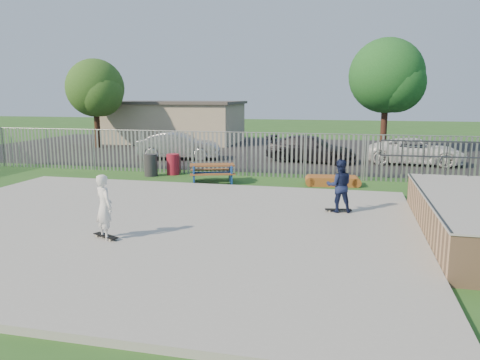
% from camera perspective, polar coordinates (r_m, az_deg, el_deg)
% --- Properties ---
extents(ground, '(120.00, 120.00, 0.00)m').
position_cam_1_polar(ground, '(13.46, -11.75, -5.69)').
color(ground, '#2A5B1F').
rests_on(ground, ground).
extents(concrete_slab, '(15.00, 12.00, 0.15)m').
position_cam_1_polar(concrete_slab, '(13.44, -11.76, -5.38)').
color(concrete_slab, '#9E9F99').
rests_on(concrete_slab, ground).
extents(fence, '(26.04, 16.02, 2.00)m').
position_cam_1_polar(fence, '(17.12, -2.32, 1.36)').
color(fence, gray).
rests_on(fence, ground).
extents(picnic_table, '(2.25, 2.05, 0.79)m').
position_cam_1_polar(picnic_table, '(19.84, -3.40, 0.84)').
color(picnic_table, brown).
rests_on(picnic_table, ground).
extents(funbox, '(1.95, 1.14, 0.37)m').
position_cam_1_polar(funbox, '(19.60, 11.20, -0.10)').
color(funbox, brown).
rests_on(funbox, ground).
extents(trash_bin_red, '(0.58, 0.58, 0.97)m').
position_cam_1_polar(trash_bin_red, '(22.01, -8.17, 1.90)').
color(trash_bin_red, maroon).
rests_on(trash_bin_red, ground).
extents(trash_bin_grey, '(0.61, 0.61, 1.01)m').
position_cam_1_polar(trash_bin_grey, '(21.80, -10.81, 1.80)').
color(trash_bin_grey, '#29292C').
rests_on(trash_bin_grey, ground).
extents(parking_lot, '(40.00, 18.00, 0.02)m').
position_cam_1_polar(parking_lot, '(31.41, 3.05, 3.61)').
color(parking_lot, black).
rests_on(parking_lot, ground).
extents(car_silver, '(4.91, 2.52, 1.54)m').
position_cam_1_polar(car_silver, '(27.16, -7.49, 4.15)').
color(car_silver, '#B4B4B9').
rests_on(car_silver, parking_lot).
extents(car_dark, '(5.22, 2.80, 1.44)m').
position_cam_1_polar(car_dark, '(26.17, 8.64, 3.78)').
color(car_dark, black).
rests_on(car_dark, parking_lot).
extents(car_white, '(5.23, 2.89, 1.39)m').
position_cam_1_polar(car_white, '(26.65, 20.70, 3.29)').
color(car_white, white).
rests_on(car_white, parking_lot).
extents(building, '(10.40, 6.40, 3.20)m').
position_cam_1_polar(building, '(37.31, -8.05, 7.05)').
color(building, '#B4A88B').
rests_on(building, ground).
extents(tree_left, '(3.99, 3.99, 6.15)m').
position_cam_1_polar(tree_left, '(34.51, -17.25, 10.64)').
color(tree_left, '#3A2317').
rests_on(tree_left, ground).
extents(tree_mid, '(4.66, 4.66, 7.20)m').
position_cam_1_polar(tree_mid, '(31.34, 17.44, 12.01)').
color(tree_mid, '#42241A').
rests_on(tree_mid, ground).
extents(skateboard_a, '(0.82, 0.32, 0.08)m').
position_cam_1_polar(skateboard_a, '(14.63, 11.90, -3.64)').
color(skateboard_a, black).
rests_on(skateboard_a, concrete_slab).
extents(skateboard_b, '(0.81, 0.53, 0.08)m').
position_cam_1_polar(skateboard_b, '(12.19, -16.03, -6.65)').
color(skateboard_b, black).
rests_on(skateboard_b, concrete_slab).
extents(skater_navy, '(0.87, 0.73, 1.61)m').
position_cam_1_polar(skater_navy, '(14.47, 12.01, -0.69)').
color(skater_navy, '#141D40').
rests_on(skater_navy, concrete_slab).
extents(skater_white, '(0.70, 0.66, 1.61)m').
position_cam_1_polar(skater_white, '(11.99, -16.21, -3.14)').
color(skater_white, white).
rests_on(skater_white, concrete_slab).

